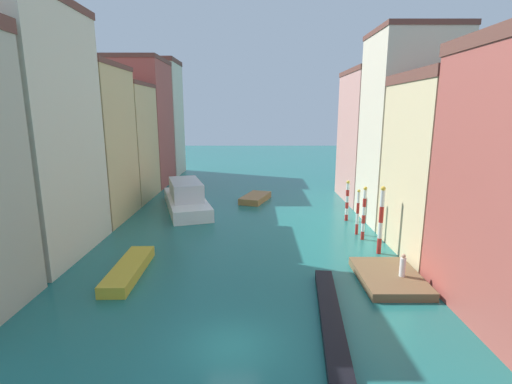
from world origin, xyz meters
The scene contains 19 objects.
ground_plane centered at (0.00, 24.50, 0.00)m, with size 154.00×154.00×0.00m, color #1E6B66.
building_left_1 centered at (-15.16, 11.40, 8.99)m, with size 7.25×10.10×17.96m.
building_left_2 centered at (-15.16, 20.82, 7.42)m, with size 7.25×8.54×14.83m.
building_left_3 centered at (-15.16, 29.56, 6.86)m, with size 7.25×8.67×13.70m.
building_left_4 centered at (-15.16, 38.78, 8.81)m, with size 7.25×9.54×17.59m.
building_left_5 centered at (-15.16, 48.00, 9.31)m, with size 7.25×8.26×18.59m.
building_right_1 centered at (15.16, 11.73, 6.60)m, with size 7.25×8.85×13.16m.
building_right_2 centered at (15.16, 20.06, 8.79)m, with size 7.25×7.37×17.55m.
building_right_3 centered at (15.16, 28.86, 7.56)m, with size 7.25×9.93×15.09m.
waterfront_dock centered at (9.44, 6.66, 0.26)m, with size 3.72×5.44×0.53m.
person_on_dock centered at (10.07, 6.28, 1.19)m, with size 0.36×0.36×1.44m.
mooring_pole_0 centered at (10.31, 11.39, 2.63)m, with size 0.35×0.35×5.15m.
mooring_pole_1 centered at (9.96, 14.52, 2.29)m, with size 0.31×0.31×4.49m.
mooring_pole_2 centered at (9.82, 15.84, 2.04)m, with size 0.27×0.27×3.99m.
mooring_pole_3 centered at (9.92, 20.05, 2.04)m, with size 0.33×0.33×3.98m.
vaporetto_white centered at (-6.51, 24.48, 1.24)m, with size 7.25×12.78×3.13m.
gondola_black centered at (4.88, 2.11, 0.24)m, with size 2.09×10.34×0.47m.
motorboat_0 centered at (1.02, 28.19, 0.36)m, with size 3.94×5.67×0.72m.
motorboat_1 centered at (-7.20, 7.65, 0.36)m, with size 1.78×6.75×0.72m.
Camera 1 is at (1.10, -15.13, 10.45)m, focal length 26.28 mm.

